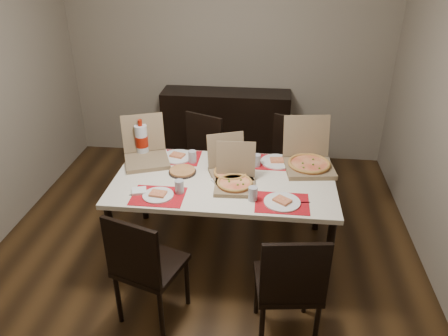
# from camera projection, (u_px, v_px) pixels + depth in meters

# --- Properties ---
(ground) EXTENTS (3.80, 4.00, 0.02)m
(ground) POSITION_uv_depth(u_px,v_px,m) (205.00, 251.00, 3.94)
(ground) COLOR #402913
(ground) RESTS_ON ground
(room_walls) EXTENTS (3.84, 4.02, 2.62)m
(room_walls) POSITION_uv_depth(u_px,v_px,m) (208.00, 45.00, 3.49)
(room_walls) COLOR gray
(room_walls) RESTS_ON ground
(sideboard) EXTENTS (1.50, 0.40, 0.90)m
(sideboard) POSITION_uv_depth(u_px,v_px,m) (226.00, 128.00, 5.28)
(sideboard) COLOR black
(sideboard) RESTS_ON ground
(dining_table) EXTENTS (1.80, 1.00, 0.75)m
(dining_table) POSITION_uv_depth(u_px,v_px,m) (224.00, 186.00, 3.60)
(dining_table) COLOR #EDE0C7
(dining_table) RESTS_ON ground
(chair_near_left) EXTENTS (0.53, 0.53, 0.93)m
(chair_near_left) POSITION_uv_depth(u_px,v_px,m) (144.00, 265.00, 3.00)
(chair_near_left) COLOR black
(chair_near_left) RESTS_ON ground
(chair_near_right) EXTENTS (0.47, 0.47, 0.93)m
(chair_near_right) POSITION_uv_depth(u_px,v_px,m) (290.00, 284.00, 2.83)
(chair_near_right) COLOR black
(chair_near_right) RESTS_ON ground
(chair_far_left) EXTENTS (0.55, 0.55, 0.93)m
(chair_far_left) POSITION_uv_depth(u_px,v_px,m) (198.00, 157.00, 4.45)
(chair_far_left) COLOR black
(chair_far_left) RESTS_ON ground
(chair_far_right) EXTENTS (0.55, 0.55, 0.93)m
(chair_far_right) POSITION_uv_depth(u_px,v_px,m) (287.00, 160.00, 4.40)
(chair_far_right) COLOR black
(chair_far_right) RESTS_ON ground
(setting_near_left) EXTENTS (0.43, 0.30, 0.11)m
(setting_near_left) POSITION_uv_depth(u_px,v_px,m) (161.00, 193.00, 3.34)
(setting_near_left) COLOR red
(setting_near_left) RESTS_ON dining_table
(setting_near_right) EXTENTS (0.47, 0.30, 0.11)m
(setting_near_right) POSITION_uv_depth(u_px,v_px,m) (275.00, 200.00, 3.25)
(setting_near_right) COLOR red
(setting_near_right) RESTS_ON dining_table
(setting_far_left) EXTENTS (0.43, 0.30, 0.11)m
(setting_far_left) POSITION_uv_depth(u_px,v_px,m) (179.00, 156.00, 3.89)
(setting_far_left) COLOR red
(setting_far_left) RESTS_ON dining_table
(setting_far_right) EXTENTS (0.50, 0.30, 0.11)m
(setting_far_right) POSITION_uv_depth(u_px,v_px,m) (272.00, 161.00, 3.80)
(setting_far_right) COLOR red
(setting_far_right) RESTS_ON dining_table
(napkin_loose) EXTENTS (0.16, 0.16, 0.02)m
(napkin_loose) POSITION_uv_depth(u_px,v_px,m) (220.00, 181.00, 3.52)
(napkin_loose) COLOR white
(napkin_loose) RESTS_ON dining_table
(pizza_box_center) EXTENTS (0.33, 0.36, 0.32)m
(pizza_box_center) POSITION_uv_depth(u_px,v_px,m) (235.00, 180.00, 3.45)
(pizza_box_center) COLOR #786245
(pizza_box_center) RESTS_ON dining_table
(pizza_box_right) EXTENTS (0.45, 0.49, 0.40)m
(pizza_box_right) POSITION_uv_depth(u_px,v_px,m) (308.00, 161.00, 3.72)
(pizza_box_right) COLOR #786245
(pizza_box_right) RESTS_ON dining_table
(pizza_box_left) EXTENTS (0.49, 0.51, 0.37)m
(pizza_box_left) POSITION_uv_depth(u_px,v_px,m) (146.00, 154.00, 3.83)
(pizza_box_left) COLOR #786245
(pizza_box_left) RESTS_ON dining_table
(pizza_box_extra) EXTENTS (0.42, 0.44, 0.32)m
(pizza_box_extra) POSITION_uv_depth(u_px,v_px,m) (230.00, 170.00, 3.60)
(pizza_box_extra) COLOR #786245
(pizza_box_extra) RESTS_ON dining_table
(faina_plate) EXTENTS (0.23, 0.23, 0.03)m
(faina_plate) POSITION_uv_depth(u_px,v_px,m) (182.00, 171.00, 3.65)
(faina_plate) COLOR black
(faina_plate) RESTS_ON dining_table
(dip_bowl) EXTENTS (0.16, 0.16, 0.03)m
(dip_bowl) POSITION_uv_depth(u_px,v_px,m) (240.00, 167.00, 3.71)
(dip_bowl) COLOR white
(dip_bowl) RESTS_ON dining_table
(soda_bottle) EXTENTS (0.11, 0.11, 0.34)m
(soda_bottle) POSITION_uv_depth(u_px,v_px,m) (142.00, 140.00, 3.89)
(soda_bottle) COLOR silver
(soda_bottle) RESTS_ON dining_table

